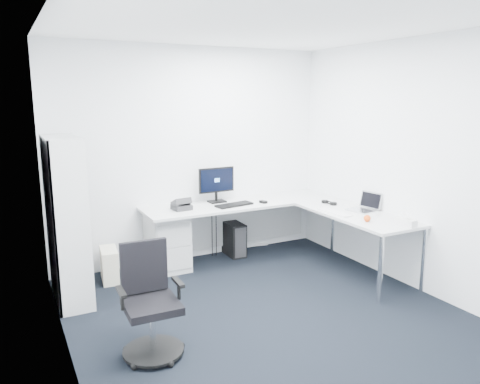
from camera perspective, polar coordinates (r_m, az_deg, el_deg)
name	(u,v)px	position (r m, az deg, el deg)	size (l,w,h in m)	color
ground	(277,323)	(4.56, 4.53, -15.63)	(4.20, 4.20, 0.00)	black
ceiling	(282,20)	(4.11, 5.16, 20.17)	(4.20, 4.20, 0.00)	white
wall_back	(192,155)	(5.99, -5.90, 4.47)	(3.60, 0.02, 2.70)	white
wall_left	(63,202)	(3.53, -20.79, -1.16)	(0.02, 4.20, 2.70)	white
wall_right	(425,168)	(5.29, 21.61, 2.79)	(0.02, 4.20, 2.70)	white
l_desk	(256,237)	(5.80, 1.94, -5.55)	(2.58, 1.44, 0.75)	silver
drawer_pedestal	(167,242)	(5.81, -8.89, -5.99)	(0.45, 0.56, 0.69)	silver
bookshelf	(67,220)	(5.07, -20.36, -3.25)	(0.33, 0.85, 1.70)	silver
task_chair	(152,303)	(3.91, -10.73, -13.13)	(0.52, 0.52, 0.92)	black
black_pc_tower	(233,238)	(6.29, -0.88, -5.66)	(0.20, 0.45, 0.44)	black
beige_pc_tower	(109,265)	(5.63, -15.63, -8.55)	(0.18, 0.40, 0.38)	beige
power_strip	(257,244)	(6.70, 2.09, -6.39)	(0.31, 0.05, 0.04)	silver
monitor	(217,185)	(5.96, -2.85, 0.92)	(0.48, 0.15, 0.46)	black
black_keyboard	(234,205)	(5.81, -0.72, -1.56)	(0.48, 0.17, 0.02)	black
mouse	(263,202)	(5.96, 2.85, -1.21)	(0.06, 0.10, 0.03)	black
desk_phone	(181,204)	(5.64, -7.15, -1.43)	(0.20, 0.20, 0.14)	#272729
laptop	(361,202)	(5.69, 14.52, -1.23)	(0.30, 0.30, 0.22)	silver
white_keyboard	(334,212)	(5.56, 11.43, -2.43)	(0.13, 0.47, 0.02)	silver
headphones	(329,202)	(6.01, 10.82, -1.17)	(0.13, 0.21, 0.06)	black
orange_fruit	(367,218)	(5.25, 15.24, -3.11)	(0.08, 0.08, 0.08)	#DF4E13
tissue_box	(406,222)	(5.21, 19.56, -3.50)	(0.11, 0.21, 0.07)	silver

